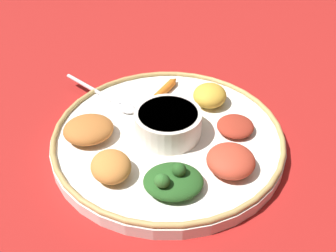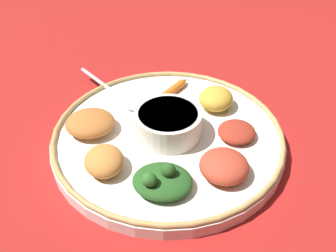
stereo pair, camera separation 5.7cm
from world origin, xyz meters
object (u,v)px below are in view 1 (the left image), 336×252
object	(u,v)px
center_bowl	(168,122)
spoon	(110,99)
carrot_near_spoon	(166,89)
greens_pile	(173,181)

from	to	relation	value
center_bowl	spoon	distance (m)	0.13
carrot_near_spoon	greens_pile	bearing A→B (deg)	19.46
center_bowl	greens_pile	xyz separation A→B (m)	(0.10, 0.04, -0.01)
spoon	center_bowl	bearing A→B (deg)	65.53
greens_pile	carrot_near_spoon	size ratio (longest dim) A/B	1.22
center_bowl	spoon	xyz separation A→B (m)	(-0.05, -0.12, -0.02)
carrot_near_spoon	center_bowl	bearing A→B (deg)	18.82
spoon	greens_pile	world-z (taller)	greens_pile
center_bowl	carrot_near_spoon	bearing A→B (deg)	-161.18
greens_pile	spoon	bearing A→B (deg)	-134.96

